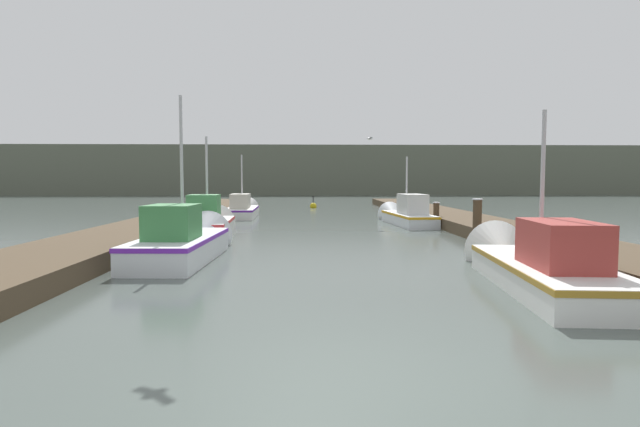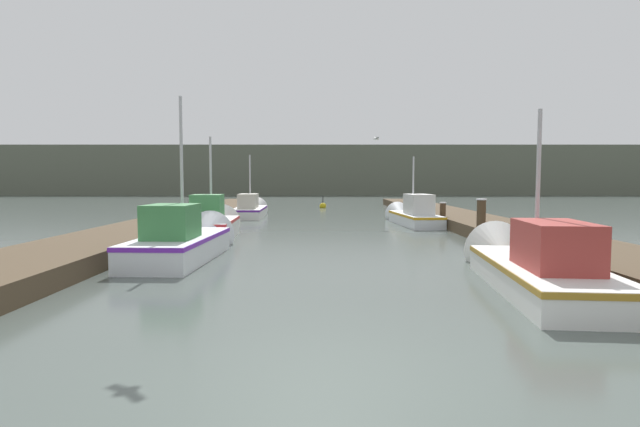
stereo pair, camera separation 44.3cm
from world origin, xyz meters
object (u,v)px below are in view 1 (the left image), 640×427
Objects in this scene: fishing_boat_0 at (534,263)px; fishing_boat_1 at (186,241)px; mooring_piling_1 at (477,220)px; channel_buoy at (313,206)px; fishing_boat_4 at (243,209)px; fishing_boat_3 at (405,214)px; mooring_piling_0 at (436,214)px; seagull_lead at (370,139)px; fishing_boat_2 at (208,225)px.

fishing_boat_1 is at bearing 161.29° from fishing_boat_0.
mooring_piling_1 is 1.47× the size of channel_buoy.
fishing_boat_0 is at bearing -67.39° from fishing_boat_4.
fishing_boat_1 is at bearing -99.56° from channel_buoy.
fishing_boat_1 is 9.37m from mooring_piling_1.
fishing_boat_0 is 1.10× the size of fishing_boat_1.
channel_buoy is at bearing 82.69° from fishing_boat_1.
fishing_boat_4 is at bearing 119.41° from fishing_boat_0.
fishing_boat_1 is 12.45m from fishing_boat_3.
mooring_piling_0 is (9.17, -6.28, 0.15)m from fishing_boat_4.
fishing_boat_0 reaches higher than mooring_piling_1.
fishing_boat_1 reaches higher than fishing_boat_0.
mooring_piling_1 is at bearing -52.94° from fishing_boat_4.
mooring_piling_1 is at bearing 21.20° from fishing_boat_1.
fishing_boat_4 is at bearing 44.04° from seagull_lead.
fishing_boat_0 is at bearing -94.93° from fishing_boat_3.
fishing_boat_4 reaches higher than channel_buoy.
mooring_piling_0 is 1.10× the size of channel_buoy.
channel_buoy is at bearing 74.83° from fishing_boat_2.
fishing_boat_3 is 10.41× the size of seagull_lead.
fishing_boat_3 is (7.81, 9.70, -0.02)m from fishing_boat_1.
fishing_boat_2 is at bearing -91.15° from fishing_boat_4.
fishing_boat_1 is (-7.73, 3.47, 0.05)m from fishing_boat_0.
mooring_piling_0 is (9.14, 3.89, 0.07)m from fishing_boat_2.
fishing_boat_0 is 6.07× the size of channel_buoy.
fishing_boat_1 reaches higher than channel_buoy.
fishing_boat_0 reaches higher than channel_buoy.
fishing_boat_2 is 10.17m from fishing_boat_4.
mooring_piling_1 reaches higher than mooring_piling_0.
fishing_boat_0 is 1.04× the size of fishing_boat_4.
fishing_boat_0 is 6.62m from mooring_piling_1.
fishing_boat_4 is 5.83× the size of channel_buoy.
fishing_boat_4 is 3.97× the size of mooring_piling_1.
channel_buoy is (-5.07, 19.43, -0.58)m from mooring_piling_1.
mooring_piling_1 reaches higher than channel_buoy.
seagull_lead is at bearing 102.05° from fishing_boat_0.
fishing_boat_1 is 0.92× the size of fishing_boat_3.
fishing_boat_3 is 3.88m from seagull_lead.
fishing_boat_4 reaches higher than mooring_piling_0.
fishing_boat_3 is 13.39m from channel_buoy.
mooring_piling_0 is at bearing -35.72° from fishing_boat_4.
fishing_boat_3 is at bearing 98.95° from mooring_piling_1.
seagull_lead reaches higher than mooring_piling_1.
fishing_boat_0 is 1.02× the size of fishing_boat_3.
fishing_boat_0 is at bearing -81.35° from channel_buoy.
fishing_boat_3 reaches higher than mooring_piling_0.
fishing_boat_0 is 19.74m from fishing_boat_4.
mooring_piling_1 is 8.11m from seagull_lead.
channel_buoy is (-3.95, 25.94, -0.26)m from fishing_boat_0.
seagull_lead is (-1.63, 0.29, 3.51)m from fishing_boat_3.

